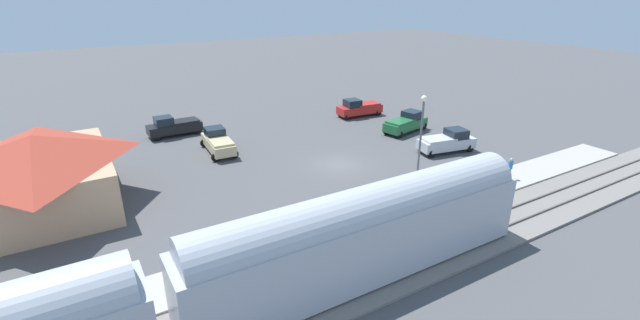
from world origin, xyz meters
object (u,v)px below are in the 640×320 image
pedestrian_on_platform (491,171)px  pedestrian_waiting_far (510,167)px  passenger_train (160,299)px  pickup_silver (447,141)px  station_building (39,171)px  pickup_tan (218,142)px  pickup_black (173,126)px  pickup_red (359,108)px  pickup_green (406,123)px  light_pole_near_platform (421,131)px

pedestrian_on_platform → pedestrian_waiting_far: (-0.28, -1.97, 0.00)m
passenger_train → pickup_silver: size_ratio=7.06×
passenger_train → station_building: size_ratio=3.24×
pedestrian_waiting_far → station_building: bearing=66.2°
passenger_train → pedestrian_waiting_far: (4.02, -27.36, -1.58)m
pickup_tan → pickup_black: size_ratio=1.01×
pickup_black → pickup_red: bearing=-100.6°
pickup_red → pickup_green: size_ratio=0.97×
passenger_train → light_pole_near_platform: light_pole_near_platform is taller
passenger_train → pickup_black: bearing=-13.9°
pedestrian_on_platform → pedestrian_waiting_far: bearing=-98.1°
pedestrian_waiting_far → pickup_black: pickup_black is taller
pickup_silver → pickup_red: same height
passenger_train → pickup_black: size_ratio=7.34×
pedestrian_on_platform → pickup_green: size_ratio=0.30×
pedestrian_waiting_far → pickup_tan: pickup_tan is taller
passenger_train → pickup_silver: 30.52m
pedestrian_on_platform → station_building: bearing=65.2°
pickup_silver → pickup_green: bearing=-6.8°
passenger_train → pickup_green: size_ratio=7.02×
pickup_green → light_pole_near_platform: 14.79m
station_building → pickup_tan: bearing=-72.4°
station_building → pickup_silver: (-6.55, -32.51, -1.72)m
pickup_silver → pedestrian_waiting_far: bearing=173.4°
pickup_tan → pickup_black: same height
pedestrian_on_platform → pedestrian_waiting_far: same height
pedestrian_waiting_far → pickup_silver: pickup_silver is taller
passenger_train → pickup_red: bearing=-47.7°
pickup_red → pickup_black: same height
pickup_tan → pickup_black: (7.14, 2.39, 0.00)m
pedestrian_on_platform → light_pole_near_platform: light_pole_near_platform is taller
station_building → pedestrian_on_platform: station_building is taller
pickup_black → pedestrian_waiting_far: bearing=-141.9°
pedestrian_on_platform → pickup_silver: pickup_silver is taller
station_building → pickup_silver: 33.21m
pickup_tan → light_pole_near_platform: bearing=-146.2°
pedestrian_waiting_far → light_pole_near_platform: (2.78, 7.22, 3.36)m
passenger_train → pedestrian_waiting_far: size_ratio=23.38×
passenger_train → pedestrian_on_platform: passenger_train is taller
pickup_black → pickup_green: bearing=-117.9°
pedestrian_on_platform → pickup_green: (13.77, -3.62, -0.25)m
light_pole_near_platform → pickup_tan: bearing=33.8°
light_pole_near_platform → pickup_green: bearing=-38.2°
pickup_black → pickup_tan: bearing=-161.5°
light_pole_near_platform → pedestrian_waiting_far: bearing=-111.0°
pedestrian_on_platform → pickup_green: 14.24m
station_building → pickup_red: (7.65, -32.51, -1.72)m
pedestrian_waiting_far → pedestrian_on_platform: bearing=81.9°
pickup_black → light_pole_near_platform: bearing=-150.6°
station_building → pickup_silver: size_ratio=2.18×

